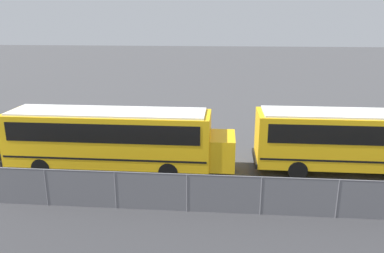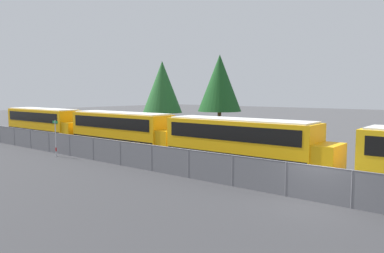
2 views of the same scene
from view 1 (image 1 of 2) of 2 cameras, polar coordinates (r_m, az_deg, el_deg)
The scene contains 2 objects.
school_bus_3 at distance 19.98m, azimuth -11.82°, elevation -1.36°, with size 11.97×2.59×3.26m.
school_bus_4 at distance 21.19m, azimuth 24.97°, elevation -1.55°, with size 11.97×2.59×3.26m.
Camera 1 is at (12.07, -14.08, 7.79)m, focal length 35.00 mm.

